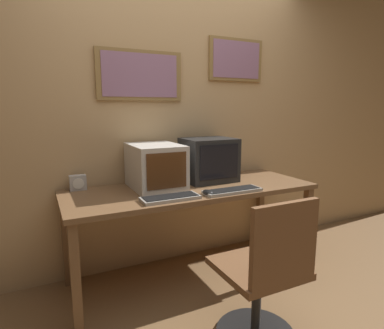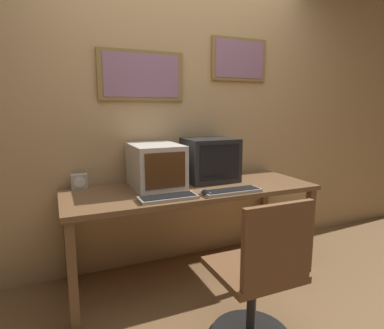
% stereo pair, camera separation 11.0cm
% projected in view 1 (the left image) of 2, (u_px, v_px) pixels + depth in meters
% --- Properties ---
extents(wall_back, '(8.00, 0.08, 2.60)m').
position_uv_depth(wall_back, '(171.00, 114.00, 2.76)').
color(wall_back, tan).
rests_on(wall_back, ground_plane).
extents(desk, '(1.93, 0.72, 0.75)m').
position_uv_depth(desk, '(192.00, 197.00, 2.51)').
color(desk, brown).
rests_on(desk, ground_plane).
extents(monitor_left, '(0.36, 0.48, 0.34)m').
position_uv_depth(monitor_left, '(155.00, 166.00, 2.45)').
color(monitor_left, beige).
rests_on(monitor_left, desk).
extents(monitor_right, '(0.42, 0.35, 0.36)m').
position_uv_depth(monitor_right, '(209.00, 160.00, 2.69)').
color(monitor_right, black).
rests_on(monitor_right, desk).
extents(keyboard_main, '(0.40, 0.16, 0.03)m').
position_uv_depth(keyboard_main, '(170.00, 198.00, 2.15)').
color(keyboard_main, '#A8A399').
rests_on(keyboard_main, desk).
extents(keyboard_side, '(0.44, 0.14, 0.03)m').
position_uv_depth(keyboard_side, '(233.00, 191.00, 2.34)').
color(keyboard_side, '#A8A399').
rests_on(keyboard_side, desk).
extents(mouse_near_keyboard, '(0.07, 0.10, 0.04)m').
position_uv_depth(mouse_near_keyboard, '(208.00, 193.00, 2.26)').
color(mouse_near_keyboard, black).
rests_on(mouse_near_keyboard, desk).
extents(desk_clock, '(0.12, 0.07, 0.11)m').
position_uv_depth(desk_clock, '(78.00, 183.00, 2.40)').
color(desk_clock, '#B7B2AD').
rests_on(desk_clock, desk).
extents(office_chair, '(0.47, 0.47, 0.89)m').
position_uv_depth(office_chair, '(264.00, 282.00, 1.81)').
color(office_chair, black).
rests_on(office_chair, ground_plane).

